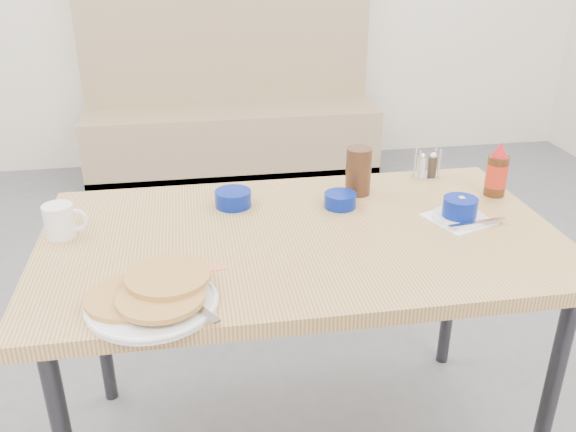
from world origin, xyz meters
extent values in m
cube|color=tan|center=(0.00, 2.72, 0.23)|extent=(1.90, 0.55, 0.45)
cube|color=tan|center=(0.00, 2.94, 0.72)|extent=(1.90, 0.12, 1.00)
cube|color=#2D2D33|center=(0.00, 2.72, 0.04)|extent=(1.90, 0.55, 0.08)
cube|color=tan|center=(0.00, 0.25, 0.74)|extent=(1.40, 0.80, 0.04)
cylinder|color=#2D2D33|center=(0.62, -0.07, 0.36)|extent=(0.04, 0.04, 0.72)
cylinder|color=#2D2D33|center=(-0.62, 0.57, 0.36)|extent=(0.04, 0.04, 0.72)
cylinder|color=#2D2D33|center=(0.62, 0.57, 0.36)|extent=(0.04, 0.04, 0.72)
cylinder|color=white|center=(-0.39, -0.05, 0.77)|extent=(0.29, 0.29, 0.01)
cylinder|color=#DC9B52|center=(-0.44, -0.03, 0.78)|extent=(0.19, 0.19, 0.01)
cylinder|color=#DC9B52|center=(-0.37, -0.07, 0.79)|extent=(0.19, 0.19, 0.01)
cylinder|color=#DC9B52|center=(-0.35, 0.00, 0.81)|extent=(0.19, 0.19, 0.01)
cube|color=silver|center=(-0.28, -0.10, 0.78)|extent=(0.08, 0.12, 0.01)
cylinder|color=white|center=(-0.64, 0.34, 0.81)|extent=(0.08, 0.08, 0.09)
cylinder|color=black|center=(-0.64, 0.34, 0.85)|extent=(0.07, 0.07, 0.00)
torus|color=white|center=(-0.60, 0.33, 0.81)|extent=(0.07, 0.02, 0.07)
cube|color=white|center=(0.46, 0.26, 0.76)|extent=(0.20, 0.20, 0.00)
cylinder|color=white|center=(0.46, 0.26, 0.77)|extent=(0.15, 0.15, 0.01)
cylinder|color=navy|center=(0.46, 0.26, 0.80)|extent=(0.10, 0.10, 0.05)
cylinder|color=white|center=(0.46, 0.26, 0.82)|extent=(0.09, 0.09, 0.01)
cube|color=#F4DB60|center=(0.46, 0.27, 0.82)|extent=(0.02, 0.02, 0.01)
cube|color=silver|center=(0.49, 0.21, 0.77)|extent=(0.18, 0.04, 0.00)
cylinder|color=navy|center=(-0.17, 0.46, 0.78)|extent=(0.11, 0.11, 0.05)
cylinder|color=navy|center=(0.15, 0.40, 0.78)|extent=(0.10, 0.10, 0.04)
cylinder|color=#402414|center=(0.22, 0.49, 0.83)|extent=(0.09, 0.09, 0.15)
cube|color=silver|center=(0.49, 0.59, 0.76)|extent=(0.09, 0.05, 0.00)
cylinder|color=silver|center=(0.45, 0.57, 0.81)|extent=(0.01, 0.01, 0.10)
cylinder|color=silver|center=(0.52, 0.57, 0.81)|extent=(0.01, 0.01, 0.10)
cylinder|color=silver|center=(0.45, 0.61, 0.81)|extent=(0.01, 0.01, 0.10)
cylinder|color=silver|center=(0.52, 0.61, 0.81)|extent=(0.01, 0.01, 0.10)
cylinder|color=silver|center=(0.47, 0.59, 0.80)|extent=(0.03, 0.03, 0.07)
cylinder|color=#3F3326|center=(0.51, 0.59, 0.80)|extent=(0.03, 0.03, 0.07)
cylinder|color=#47230F|center=(0.64, 0.41, 0.82)|extent=(0.06, 0.06, 0.13)
cylinder|color=red|center=(0.64, 0.41, 0.83)|extent=(0.07, 0.07, 0.07)
cone|color=red|center=(0.64, 0.41, 0.91)|extent=(0.05, 0.05, 0.04)
cube|color=#F86852|center=(-0.24, 0.10, 0.76)|extent=(0.04, 0.03, 0.00)
camera|label=1|loc=(-0.28, -1.20, 1.51)|focal=38.00mm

